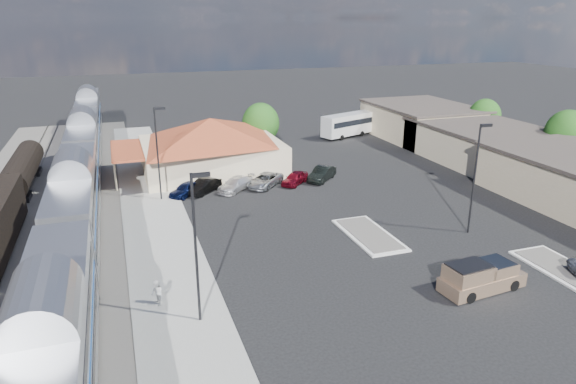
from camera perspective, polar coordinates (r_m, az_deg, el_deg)
name	(u,v)px	position (r m, az deg, el deg)	size (l,w,h in m)	color
ground	(333,253)	(38.79, 5.06, -6.75)	(280.00, 280.00, 0.00)	black
railbed	(38,248)	(43.69, -25.99, -5.59)	(16.00, 100.00, 0.12)	#4C4944
platform	(161,242)	(41.43, -13.88, -5.40)	(5.50, 92.00, 0.18)	gray
passenger_train	(76,204)	(43.40, -22.46, -1.24)	(3.00, 104.00, 5.55)	silver
station_depot	(211,145)	(58.35, -8.59, 5.15)	(18.35, 12.24, 6.20)	#C9B993
buildings_east	(507,150)	(64.37, 23.19, 4.32)	(14.40, 51.40, 4.80)	#C6B28C
traffic_island_south	(369,235)	(42.01, 8.99, -4.69)	(3.30, 7.50, 0.21)	silver
traffic_island_north	(566,271)	(40.70, 28.48, -7.69)	(3.30, 7.50, 0.21)	silver
lamp_plat_s	(197,237)	(28.48, -10.10, -4.97)	(1.08, 0.25, 9.00)	black
lamp_plat_n	(158,147)	(49.34, -14.24, 4.92)	(1.08, 0.25, 9.00)	black
lamp_lot	(476,170)	(43.03, 20.20, 2.33)	(1.08, 0.25, 9.00)	black
tree_east_b	(567,134)	(66.57, 28.58, 5.71)	(4.94, 4.94, 6.96)	#382314
tree_east_c	(484,116)	(76.61, 20.98, 7.85)	(4.41, 4.41, 6.21)	#382314
tree_depot	(261,123)	(65.54, -3.05, 7.63)	(4.71, 4.71, 6.63)	#382314
pickup_truck	(483,277)	(35.60, 20.80, -8.80)	(5.84, 2.61, 1.96)	tan
coach_bus	(352,123)	(76.98, 7.12, 7.62)	(10.71, 5.93, 3.40)	white
person_b	(157,293)	(32.41, -14.37, -10.82)	(0.78, 0.61, 1.60)	silver
parked_car_a	(186,189)	(51.51, -11.25, 0.31)	(1.59, 3.96, 1.35)	#0B143B
parked_car_b	(204,186)	(52.02, -9.36, 0.65)	(1.49, 4.28, 1.41)	black
parked_car_c	(236,184)	(52.32, -5.85, 0.88)	(1.89, 4.65, 1.35)	silver
parked_car_d	(265,180)	(53.36, -2.58, 1.32)	(2.27, 4.91, 1.37)	gray
parked_car_e	(295,178)	(54.03, 0.77, 1.55)	(1.58, 3.93, 1.34)	maroon
parked_car_f	(322,174)	(55.38, 3.79, 2.03)	(1.58, 4.54, 1.50)	black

